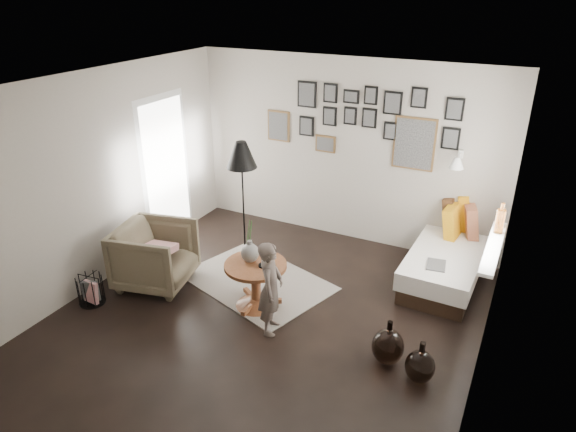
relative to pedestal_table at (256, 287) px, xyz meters
The scene contains 23 objects.
ground 0.40m from the pedestal_table, 43.88° to the right, with size 4.80×4.80×0.00m, color black.
wall_back 2.43m from the pedestal_table, 84.28° to the left, with size 4.50×4.50×0.00m, color #AAA194.
wall_front 2.82m from the pedestal_table, 85.20° to the right, with size 4.50×4.50×0.00m, color #AAA194.
wall_left 2.29m from the pedestal_table, behind, with size 4.80×4.80×0.00m, color #AAA194.
wall_right 2.69m from the pedestal_table, ahead, with size 4.80×4.80×0.00m, color #AAA194.
ceiling 2.36m from the pedestal_table, 43.88° to the right, with size 4.80×4.80×0.00m, color white.
door_left 2.38m from the pedestal_table, 153.86° to the left, with size 0.00×2.14×2.14m.
window_right 2.73m from the pedestal_table, 25.27° to the left, with size 0.15×1.32×1.30m.
gallery_wall 2.68m from the pedestal_table, 76.87° to the left, with size 2.74×0.03×1.08m.
wall_sconce 2.88m from the pedestal_table, 47.39° to the left, with size 0.18×0.36×0.16m.
rug 0.58m from the pedestal_table, 119.61° to the left, with size 1.77×1.24×0.01m, color silver.
pedestal_table is the anchor object (origin of this frame).
vase 0.47m from the pedestal_table, 165.96° to the left, with size 0.20×0.20×0.51m.
candles 0.45m from the pedestal_table, ahead, with size 0.12×0.12×0.27m.
daybed 2.56m from the pedestal_table, 43.36° to the left, with size 0.88×2.00×0.95m.
magazine_on_daybed 2.13m from the pedestal_table, 31.62° to the left, with size 0.21×0.29×0.02m, color black.
armchair 1.37m from the pedestal_table, behind, with size 0.85×0.87×0.79m, color brown.
armchair_cushion 1.35m from the pedestal_table, behind, with size 0.36×0.36×0.09m, color silver.
floor_lamp 1.62m from the pedestal_table, 127.81° to the left, with size 0.39×0.39×1.68m.
magazine_basket 1.96m from the pedestal_table, 155.16° to the right, with size 0.32×0.32×0.36m.
demijohn_large 1.68m from the pedestal_table, ahead, with size 0.32×0.32×0.49m.
demijohn_small 2.05m from the pedestal_table, 10.81° to the right, with size 0.29×0.29×0.44m.
child 0.57m from the pedestal_table, 41.09° to the right, with size 0.39×0.26×1.07m, color #554943.
Camera 1 is at (2.38, -4.14, 3.50)m, focal length 32.00 mm.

